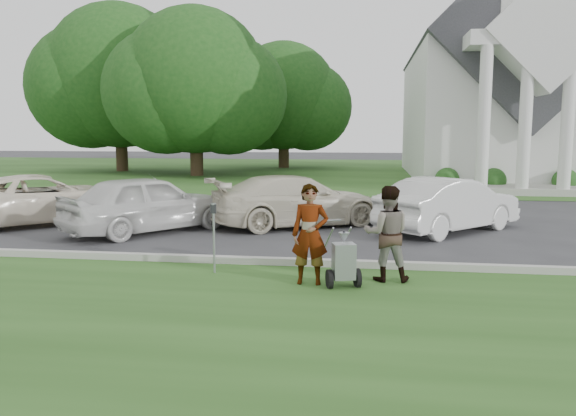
% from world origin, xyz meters
% --- Properties ---
extents(ground, '(120.00, 120.00, 0.00)m').
position_xyz_m(ground, '(0.00, 0.00, 0.00)').
color(ground, '#333335').
rests_on(ground, ground).
extents(grass_strip, '(80.00, 7.00, 0.01)m').
position_xyz_m(grass_strip, '(0.00, -3.00, 0.01)').
color(grass_strip, '#264919').
rests_on(grass_strip, ground).
extents(church_lawn, '(80.00, 30.00, 0.01)m').
position_xyz_m(church_lawn, '(0.00, 27.00, 0.01)').
color(church_lawn, '#264919').
rests_on(church_lawn, ground).
extents(curb, '(80.00, 0.18, 0.15)m').
position_xyz_m(curb, '(0.00, 0.55, 0.07)').
color(curb, '#9E9E93').
rests_on(curb, ground).
extents(church, '(9.19, 19.00, 24.10)m').
position_xyz_m(church, '(9.00, 23.11, 5.94)').
color(church, white).
rests_on(church, ground).
extents(tree_left, '(10.63, 8.40, 9.71)m').
position_xyz_m(tree_left, '(-8.01, 21.99, 5.11)').
color(tree_left, '#332316').
rests_on(tree_left, ground).
extents(tree_far, '(11.64, 9.20, 10.73)m').
position_xyz_m(tree_far, '(-14.01, 24.99, 5.69)').
color(tree_far, '#332316').
rests_on(tree_far, ground).
extents(tree_back, '(9.61, 7.60, 8.89)m').
position_xyz_m(tree_back, '(-4.01, 29.99, 4.73)').
color(tree_back, '#332316').
rests_on(tree_back, ground).
extents(striping_cart, '(0.74, 1.17, 1.02)m').
position_xyz_m(striping_cart, '(1.58, -0.86, 0.44)').
color(striping_cart, black).
rests_on(striping_cart, ground).
extents(person_left, '(0.63, 0.42, 1.71)m').
position_xyz_m(person_left, '(1.01, -0.72, 0.86)').
color(person_left, '#999999').
rests_on(person_left, ground).
extents(person_right, '(0.84, 0.67, 1.66)m').
position_xyz_m(person_right, '(2.31, -0.32, 0.83)').
color(person_right, '#999999').
rests_on(person_right, ground).
extents(parking_meter_near, '(0.09, 0.08, 1.31)m').
position_xyz_m(parking_meter_near, '(-0.81, -0.23, 0.82)').
color(parking_meter_near, '#95979D').
rests_on(parking_meter_near, ground).
extents(car_a, '(5.24, 5.12, 1.39)m').
position_xyz_m(car_a, '(-7.18, 4.65, 0.70)').
color(car_a, '#F4E7CF').
rests_on(car_a, ground).
extents(car_b, '(4.18, 4.55, 1.51)m').
position_xyz_m(car_b, '(-3.65, 3.71, 0.75)').
color(car_b, silver).
rests_on(car_b, ground).
extents(car_c, '(5.18, 4.10, 1.40)m').
position_xyz_m(car_c, '(0.04, 5.22, 0.70)').
color(car_c, beige).
rests_on(car_c, ground).
extents(car_d, '(4.08, 4.14, 1.42)m').
position_xyz_m(car_d, '(4.08, 4.86, 0.71)').
color(car_d, silver).
rests_on(car_d, ground).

